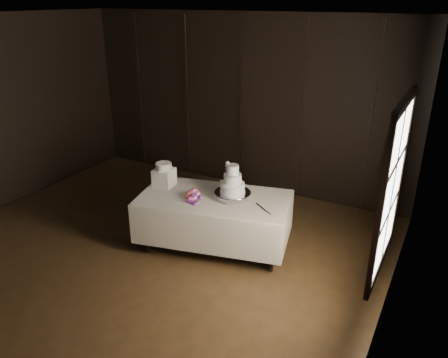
# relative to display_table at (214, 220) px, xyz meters

# --- Properties ---
(room) EXTENTS (6.08, 7.08, 3.08)m
(room) POSITION_rel_display_table_xyz_m (-0.71, -1.34, 1.08)
(room) COLOR black
(room) RESTS_ON ground
(window) EXTENTS (0.06, 1.16, 1.56)m
(window) POSITION_rel_display_table_xyz_m (2.26, -0.84, 1.28)
(window) COLOR black
(window) RESTS_ON room
(display_table) EXTENTS (2.18, 1.47, 0.76)m
(display_table) POSITION_rel_display_table_xyz_m (0.00, 0.00, 0.00)
(display_table) COLOR silver
(display_table) RESTS_ON ground
(cake_stand) EXTENTS (0.57, 0.57, 0.09)m
(cake_stand) POSITION_rel_display_table_xyz_m (0.23, 0.08, 0.39)
(cake_stand) COLOR silver
(cake_stand) RESTS_ON display_table
(wedding_cake) EXTENTS (0.37, 0.32, 0.38)m
(wedding_cake) POSITION_rel_display_table_xyz_m (0.20, 0.07, 0.58)
(wedding_cake) COLOR white
(wedding_cake) RESTS_ON cake_stand
(bouquet) EXTENTS (0.30, 0.39, 0.17)m
(bouquet) POSITION_rel_display_table_xyz_m (-0.21, -0.18, 0.40)
(bouquet) COLOR #DA5187
(bouquet) RESTS_ON display_table
(box_pedestal) EXTENTS (0.29, 0.29, 0.25)m
(box_pedestal) POSITION_rel_display_table_xyz_m (-0.80, -0.01, 0.47)
(box_pedestal) COLOR white
(box_pedestal) RESTS_ON display_table
(small_cake) EXTENTS (0.29, 0.29, 0.09)m
(small_cake) POSITION_rel_display_table_xyz_m (-0.80, -0.01, 0.64)
(small_cake) COLOR white
(small_cake) RESTS_ON box_pedestal
(cake_knife) EXTENTS (0.31, 0.24, 0.01)m
(cake_knife) POSITION_rel_display_table_xyz_m (0.68, 0.01, 0.35)
(cake_knife) COLOR silver
(cake_knife) RESTS_ON display_table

